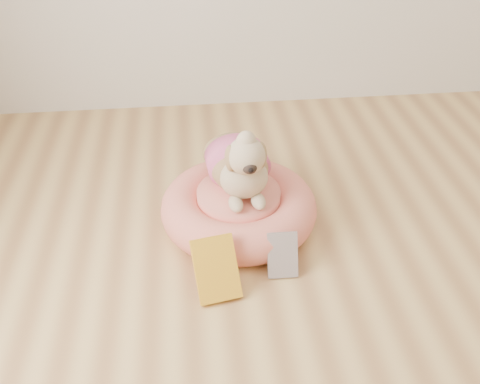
{
  "coord_description": "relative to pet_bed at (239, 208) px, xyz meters",
  "views": [
    {
      "loc": [
        -0.67,
        -0.62,
        1.41
      ],
      "look_at": [
        -0.49,
        1.07,
        0.19
      ],
      "focal_mm": 40.0,
      "sensor_mm": 36.0,
      "label": 1
    }
  ],
  "objects": [
    {
      "name": "book_white",
      "position": [
        0.13,
        -0.31,
        0.0
      ],
      "size": [
        0.11,
        0.09,
        0.16
      ],
      "primitive_type": "cube",
      "rotation": [
        -0.45,
        0.0,
        -0.02
      ],
      "color": "white",
      "rests_on": "floor"
    },
    {
      "name": "pet_bed",
      "position": [
        0.0,
        0.0,
        0.0
      ],
      "size": [
        0.64,
        0.64,
        0.16
      ],
      "color": "#F37F5F",
      "rests_on": "floor"
    },
    {
      "name": "dog",
      "position": [
        0.01,
        0.03,
        0.25
      ],
      "size": [
        0.34,
        0.47,
        0.32
      ],
      "primitive_type": null,
      "rotation": [
        0.0,
        0.0,
        0.09
      ],
      "color": "olive",
      "rests_on": "pet_bed"
    },
    {
      "name": "book_yellow",
      "position": [
        -0.12,
        -0.37,
        0.02
      ],
      "size": [
        0.18,
        0.19,
        0.2
      ],
      "primitive_type": "cube",
      "rotation": [
        -0.66,
        0.0,
        0.19
      ],
      "color": "yellow",
      "rests_on": "floor"
    }
  ]
}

